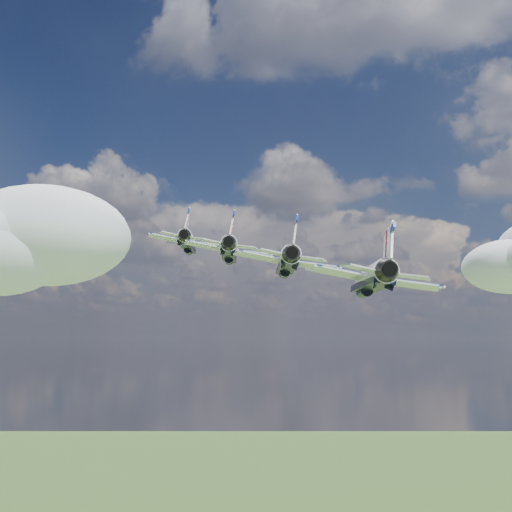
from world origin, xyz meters
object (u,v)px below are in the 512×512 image
(jet_2, at_px, (287,262))
(jet_3, at_px, (370,279))
(jet_1, at_px, (230,251))
(jet_0, at_px, (189,243))

(jet_2, relative_size, jet_3, 1.00)
(jet_1, relative_size, jet_3, 1.00)
(jet_0, distance_m, jet_1, 12.97)
(jet_1, bearing_deg, jet_3, -63.32)
(jet_1, distance_m, jet_2, 12.97)
(jet_2, height_order, jet_3, jet_2)
(jet_0, relative_size, jet_1, 1.00)
(jet_1, relative_size, jet_2, 1.00)
(jet_1, height_order, jet_3, jet_1)
(jet_0, distance_m, jet_3, 38.91)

